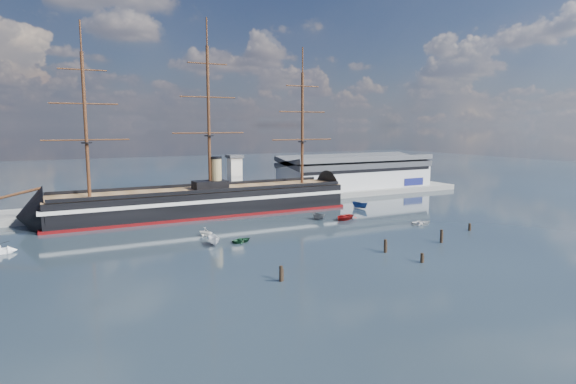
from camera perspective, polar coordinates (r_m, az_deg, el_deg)
name	(u,v)px	position (r m, az deg, el deg)	size (l,w,h in m)	color
ground	(269,223)	(134.18, -2.25, -3.64)	(600.00, 600.00, 0.00)	black
quay	(251,202)	(170.51, -4.46, -1.18)	(180.00, 18.00, 2.00)	slate
warehouse	(355,172)	(196.67, 7.99, 2.33)	(63.00, 21.00, 11.60)	#B7BABC
quay_tower	(235,176)	(163.83, -6.32, 1.87)	(5.00, 5.00, 15.00)	silver
warship	(199,202)	(146.84, -10.55, -1.16)	(112.94, 16.90, 53.94)	black
motorboat_a	(214,245)	(110.32, -8.75, -6.27)	(6.70, 2.46, 2.68)	white
motorboat_b	(242,242)	(112.46, -5.46, -5.94)	(3.08, 1.23, 1.44)	#194729
motorboat_c	(319,220)	(138.50, 3.65, -3.29)	(5.84, 2.14, 2.33)	slate
motorboat_d	(206,236)	(119.66, -9.71, -5.17)	(6.46, 2.80, 2.37)	white
motorboat_e	(421,225)	(136.32, 15.53, -3.74)	(3.44, 1.38, 1.60)	white
motorboat_f	(360,209)	(158.26, 8.52, -1.95)	(6.93, 2.54, 2.77)	navy
motorboat_g	(344,220)	(139.24, 6.69, -3.26)	(4.75, 1.90, 2.22)	maroon
piling_near_left	(281,281)	(84.87, -0.84, -10.53)	(0.64, 0.64, 3.46)	black
piling_near_mid	(422,263)	(99.38, 15.58, -8.06)	(0.64, 0.64, 2.61)	black
piling_near_right	(441,243)	(116.99, 17.69, -5.74)	(0.64, 0.64, 3.76)	black
piling_far_right	(469,231)	(132.58, 20.70, -4.29)	(0.64, 0.64, 2.60)	black
piling_extra	(385,252)	(105.18, 11.43, -7.04)	(0.64, 0.64, 3.56)	black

